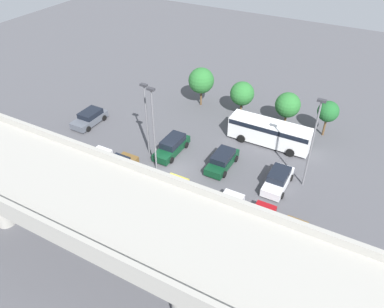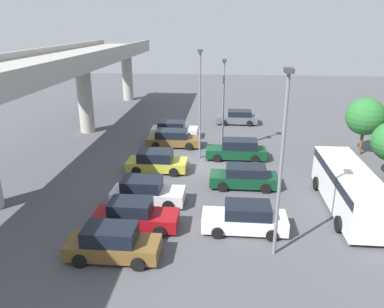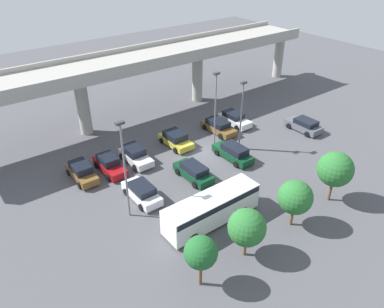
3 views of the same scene
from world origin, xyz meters
name	(u,v)px [view 3 (image 3 of 3)]	position (x,y,z in m)	size (l,w,h in m)	color
ground_plane	(207,153)	(0.00, 0.00, 0.00)	(106.93, 106.93, 0.00)	#4C4C51
highway_overpass	(144,64)	(0.00, 12.41, 6.74)	(51.34, 6.61, 8.31)	#9E9B93
parked_car_0	(82,172)	(-12.63, 3.63, 0.77)	(1.97, 4.35, 1.63)	brown
parked_car_1	(110,164)	(-9.87, 3.24, 0.74)	(1.97, 4.52, 1.61)	maroon
parked_car_2	(135,155)	(-6.96, 3.20, 0.77)	(2.08, 4.42, 1.64)	silver
parked_car_3	(194,172)	(-3.97, -2.85, 0.73)	(2.01, 4.50, 1.51)	#0C381E
parked_car_4	(176,139)	(-1.63, 3.53, 0.75)	(2.24, 4.41, 1.58)	gold
parked_car_5	(233,152)	(1.52, -2.51, 0.78)	(1.97, 4.81, 1.63)	#0C381E
parked_car_6	(218,126)	(4.31, 3.12, 0.72)	(2.12, 4.72, 1.50)	brown
parked_car_7	(234,119)	(7.17, 3.43, 0.75)	(2.05, 4.41, 1.54)	silver
parked_car_8	(304,125)	(12.73, -2.83, 0.72)	(2.18, 4.40, 1.49)	#515660
parked_car_9	(142,192)	(-9.64, -2.66, 0.74)	(2.01, 4.46, 1.57)	silver
shuttle_bus	(212,207)	(-6.64, -8.77, 1.51)	(8.57, 2.56, 2.52)	white
lamp_post_near_aisle	(215,106)	(1.48, 0.54, 5.01)	(0.70, 0.35, 8.61)	slate
lamp_post_mid_lot	(242,111)	(3.54, -1.28, 4.55)	(0.70, 0.35, 7.73)	slate
lamp_post_by_overpass	(124,165)	(-11.64, -3.97, 5.10)	(0.70, 0.35, 8.79)	slate
tree_front_left	(201,253)	(-11.32, -13.24, 2.94)	(2.25, 2.25, 4.09)	brown
tree_front_centre	(247,227)	(-7.03, -13.10, 2.66)	(2.80, 2.80, 4.06)	brown
tree_front_right	(295,197)	(-1.65, -12.99, 2.77)	(2.79, 2.79, 4.17)	brown
tree_front_far_right	(335,169)	(3.62, -12.88, 3.26)	(3.09, 3.09, 4.81)	brown
traffic_cone	(206,181)	(-3.60, -4.39, 0.33)	(0.44, 0.44, 0.70)	black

